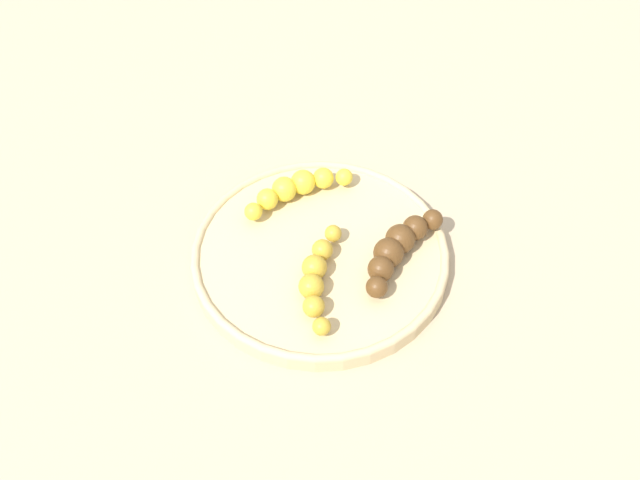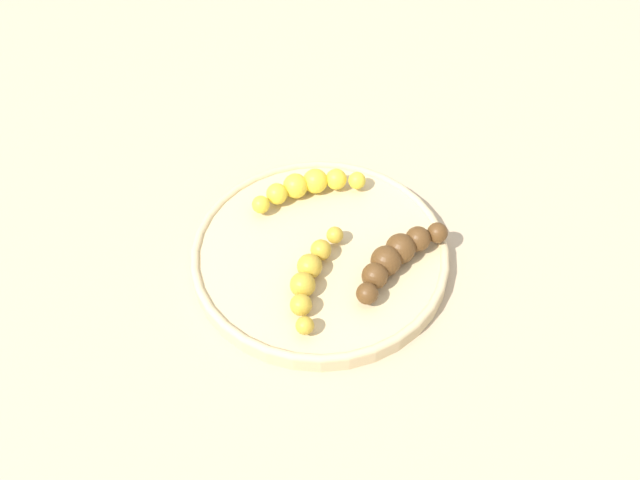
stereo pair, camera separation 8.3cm
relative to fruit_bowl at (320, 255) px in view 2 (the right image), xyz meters
The scene contains 5 objects.
ground_plane 0.01m from the fruit_bowl, ahead, with size 2.40×2.40×0.00m, color tan.
fruit_bowl is the anchor object (origin of this frame).
banana_yellow 0.09m from the fruit_bowl, 23.94° to the right, with size 0.06×0.14×0.03m.
banana_spotted 0.05m from the fruit_bowl, 133.48° to the left, with size 0.10×0.12×0.03m.
banana_overripe 0.09m from the fruit_bowl, 139.44° to the right, with size 0.06×0.14×0.03m.
Camera 2 is at (-0.45, 0.30, 0.67)m, focal length 41.51 mm.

